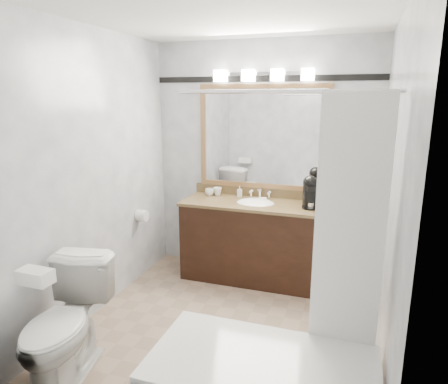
{
  "coord_description": "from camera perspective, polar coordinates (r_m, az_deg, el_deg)",
  "views": [
    {
      "loc": [
        0.95,
        -2.88,
        1.92
      ],
      "look_at": [
        -0.12,
        0.35,
        1.1
      ],
      "focal_mm": 32.0,
      "sensor_mm": 36.0,
      "label": 1
    }
  ],
  "objects": [
    {
      "name": "vanity_light_bar",
      "position": [
        4.22,
        5.59,
        16.31
      ],
      "size": [
        1.02,
        0.14,
        0.12
      ],
      "color": "silver",
      "rests_on": "room"
    },
    {
      "name": "cup_right",
      "position": [
        4.44,
        -0.93,
        0.09
      ],
      "size": [
        0.12,
        0.12,
        0.09
      ],
      "primitive_type": "imported",
      "rotation": [
        0.0,
        0.0,
        0.3
      ],
      "color": "white",
      "rests_on": "vanity"
    },
    {
      "name": "soap_bar",
      "position": [
        4.25,
        5.53,
        -0.99
      ],
      "size": [
        0.1,
        0.08,
        0.03
      ],
      "primitive_type": "cube",
      "rotation": [
        0.0,
        0.0,
        0.39
      ],
      "color": "beige",
      "rests_on": "vanity"
    },
    {
      "name": "coffee_maker",
      "position": [
        4.02,
        12.18,
        0.12
      ],
      "size": [
        0.17,
        0.21,
        0.32
      ],
      "rotation": [
        0.0,
        0.0,
        0.32
      ],
      "color": "black",
      "rests_on": "vanity"
    },
    {
      "name": "toilet",
      "position": [
        3.06,
        -21.83,
        -17.23
      ],
      "size": [
        0.6,
        0.87,
        0.81
      ],
      "primitive_type": "imported",
      "rotation": [
        0.0,
        0.0,
        0.19
      ],
      "color": "white",
      "rests_on": "ground"
    },
    {
      "name": "soap_bottle_a",
      "position": [
        4.37,
        2.24,
        0.09
      ],
      "size": [
        0.06,
        0.06,
        0.12
      ],
      "primitive_type": "imported",
      "rotation": [
        0.0,
        0.0,
        0.23
      ],
      "color": "white",
      "rests_on": "vanity"
    },
    {
      "name": "cup_left",
      "position": [
        4.43,
        -2.09,
        -0.0
      ],
      "size": [
        0.11,
        0.11,
        0.08
      ],
      "primitive_type": "imported",
      "rotation": [
        0.0,
        0.0,
        0.11
      ],
      "color": "white",
      "rests_on": "vanity"
    },
    {
      "name": "tissue_box",
      "position": [
        2.73,
        -25.38,
        -10.84
      ],
      "size": [
        0.22,
        0.12,
        0.09
      ],
      "primitive_type": "cube",
      "rotation": [
        0.0,
        0.0,
        -0.02
      ],
      "color": "white",
      "rests_on": "toilet"
    },
    {
      "name": "vanity",
      "position": [
        4.28,
        4.43,
        -6.79
      ],
      "size": [
        1.53,
        0.58,
        0.97
      ],
      "color": "black",
      "rests_on": "ground"
    },
    {
      "name": "room",
      "position": [
        3.11,
        0.11,
        1.01
      ],
      "size": [
        2.42,
        2.62,
        2.52
      ],
      "color": "gray",
      "rests_on": "ground"
    },
    {
      "name": "bathtub",
      "position": [
        2.6,
        6.02,
        -25.66
      ],
      "size": [
        1.3,
        0.75,
        1.96
      ],
      "color": "white",
      "rests_on": "ground"
    },
    {
      "name": "tp_roll",
      "position": [
        4.3,
        -11.64,
        -3.32
      ],
      "size": [
        0.11,
        0.12,
        0.12
      ],
      "primitive_type": "cylinder",
      "rotation": [
        0.0,
        1.57,
        0.0
      ],
      "color": "white",
      "rests_on": "room"
    },
    {
      "name": "mirror",
      "position": [
        4.29,
        5.56,
        7.79
      ],
      "size": [
        1.4,
        0.04,
        1.1
      ],
      "color": "#9F7248",
      "rests_on": "room"
    },
    {
      "name": "accent_stripe",
      "position": [
        4.29,
        5.78,
        15.81
      ],
      "size": [
        2.4,
        0.01,
        0.06
      ],
      "primitive_type": "cube",
      "color": "black",
      "rests_on": "room"
    }
  ]
}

